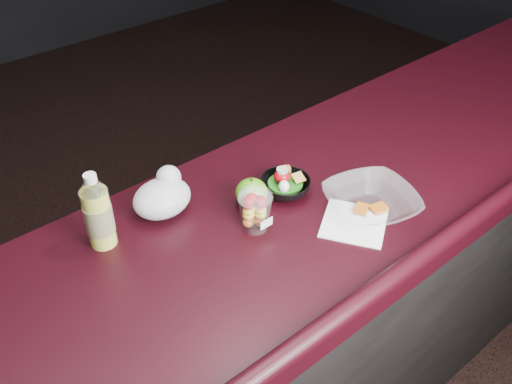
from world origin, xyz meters
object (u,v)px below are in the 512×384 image
snack_bowl (285,185)px  takeout_bowl (371,203)px  green_apple (252,193)px  fruit_cup (255,208)px  lemonade_bottle (98,216)px

snack_bowl → takeout_bowl: 0.24m
green_apple → snack_bowl: size_ratio=0.50×
fruit_cup → green_apple: size_ratio=1.39×
snack_bowl → green_apple: bearing=170.5°
green_apple → takeout_bowl: size_ratio=0.30×
snack_bowl → takeout_bowl: (0.12, -0.21, 0.00)m
lemonade_bottle → fruit_cup: (0.33, -0.20, -0.02)m
lemonade_bottle → takeout_bowl: size_ratio=0.70×
green_apple → takeout_bowl: green_apple is taller
lemonade_bottle → snack_bowl: size_ratio=1.16×
lemonade_bottle → green_apple: bearing=-17.8°
snack_bowl → fruit_cup: bearing=-158.9°
fruit_cup → takeout_bowl: size_ratio=0.42×
fruit_cup → snack_bowl: size_ratio=0.69×
fruit_cup → green_apple: fruit_cup is taller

